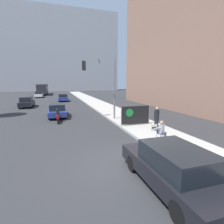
{
  "coord_description": "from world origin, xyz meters",
  "views": [
    {
      "loc": [
        -2.72,
        -6.5,
        3.52
      ],
      "look_at": [
        0.88,
        4.83,
        1.51
      ],
      "focal_mm": 28.0,
      "sensor_mm": 36.0,
      "label": 1
    }
  ],
  "objects_px": {
    "car_on_road_far_lane": "(39,94)",
    "parked_car_curbside": "(174,168)",
    "car_on_road_midblock": "(27,102)",
    "motorcycle_on_road": "(58,116)",
    "car_on_road_nearest": "(57,110)",
    "seated_protester": "(162,131)",
    "city_bus_on_road": "(43,89)",
    "jogger_on_sidewalk": "(157,119)",
    "traffic_light_pole": "(103,78)",
    "car_on_road_distant": "(63,97)",
    "protest_banner": "(135,115)"
  },
  "relations": [
    {
      "from": "car_on_road_far_lane",
      "to": "parked_car_curbside",
      "type": "bearing_deg",
      "value": -79.37
    },
    {
      "from": "car_on_road_midblock",
      "to": "motorcycle_on_road",
      "type": "xyz_separation_m",
      "value": [
        4.15,
        -11.4,
        -0.2
      ]
    },
    {
      "from": "motorcycle_on_road",
      "to": "car_on_road_far_lane",
      "type": "bearing_deg",
      "value": 97.9
    },
    {
      "from": "car_on_road_nearest",
      "to": "parked_car_curbside",
      "type": "bearing_deg",
      "value": -75.84
    },
    {
      "from": "seated_protester",
      "to": "city_bus_on_road",
      "type": "height_order",
      "value": "city_bus_on_road"
    },
    {
      "from": "jogger_on_sidewalk",
      "to": "car_on_road_nearest",
      "type": "xyz_separation_m",
      "value": [
        -6.6,
        8.43,
        -0.34
      ]
    },
    {
      "from": "traffic_light_pole",
      "to": "parked_car_curbside",
      "type": "relative_size",
      "value": 1.22
    },
    {
      "from": "parked_car_curbside",
      "to": "city_bus_on_road",
      "type": "height_order",
      "value": "city_bus_on_road"
    },
    {
      "from": "seated_protester",
      "to": "parked_car_curbside",
      "type": "distance_m",
      "value": 4.33
    },
    {
      "from": "traffic_light_pole",
      "to": "motorcycle_on_road",
      "type": "height_order",
      "value": "traffic_light_pole"
    },
    {
      "from": "car_on_road_midblock",
      "to": "car_on_road_far_lane",
      "type": "xyz_separation_m",
      "value": [
        0.14,
        17.5,
        -0.02
      ]
    },
    {
      "from": "car_on_road_distant",
      "to": "city_bus_on_road",
      "type": "distance_m",
      "value": 21.49
    },
    {
      "from": "jogger_on_sidewalk",
      "to": "city_bus_on_road",
      "type": "xyz_separation_m",
      "value": [
        -10.37,
        45.08,
        0.73
      ]
    },
    {
      "from": "motorcycle_on_road",
      "to": "protest_banner",
      "type": "bearing_deg",
      "value": -32.76
    },
    {
      "from": "seated_protester",
      "to": "motorcycle_on_road",
      "type": "relative_size",
      "value": 0.55
    },
    {
      "from": "car_on_road_midblock",
      "to": "traffic_light_pole",
      "type": "bearing_deg",
      "value": -55.34
    },
    {
      "from": "protest_banner",
      "to": "car_on_road_distant",
      "type": "relative_size",
      "value": 0.56
    },
    {
      "from": "protest_banner",
      "to": "traffic_light_pole",
      "type": "xyz_separation_m",
      "value": [
        -1.79,
        3.25,
        2.95
      ]
    },
    {
      "from": "seated_protester",
      "to": "motorcycle_on_road",
      "type": "bearing_deg",
      "value": 128.65
    },
    {
      "from": "jogger_on_sidewalk",
      "to": "car_on_road_distant",
      "type": "bearing_deg",
      "value": -65.51
    },
    {
      "from": "jogger_on_sidewalk",
      "to": "motorcycle_on_road",
      "type": "distance_m",
      "value": 8.75
    },
    {
      "from": "seated_protester",
      "to": "motorcycle_on_road",
      "type": "height_order",
      "value": "seated_protester"
    },
    {
      "from": "protest_banner",
      "to": "car_on_road_midblock",
      "type": "xyz_separation_m",
      "value": [
        -10.04,
        15.19,
        -0.23
      ]
    },
    {
      "from": "traffic_light_pole",
      "to": "car_on_road_nearest",
      "type": "xyz_separation_m",
      "value": [
        -4.12,
        3.23,
        -3.24
      ]
    },
    {
      "from": "car_on_road_midblock",
      "to": "city_bus_on_road",
      "type": "relative_size",
      "value": 0.36
    },
    {
      "from": "car_on_road_midblock",
      "to": "seated_protester",
      "type": "bearing_deg",
      "value": -63.0
    },
    {
      "from": "traffic_light_pole",
      "to": "car_on_road_far_lane",
      "type": "relative_size",
      "value": 1.31
    },
    {
      "from": "parked_car_curbside",
      "to": "car_on_road_midblock",
      "type": "distance_m",
      "value": 24.32
    },
    {
      "from": "motorcycle_on_road",
      "to": "parked_car_curbside",
      "type": "bearing_deg",
      "value": -72.81
    },
    {
      "from": "protest_banner",
      "to": "car_on_road_nearest",
      "type": "xyz_separation_m",
      "value": [
        -5.9,
        6.47,
        -0.3
      ]
    },
    {
      "from": "seated_protester",
      "to": "jogger_on_sidewalk",
      "type": "height_order",
      "value": "jogger_on_sidewalk"
    },
    {
      "from": "traffic_light_pole",
      "to": "motorcycle_on_road",
      "type": "distance_m",
      "value": 5.35
    },
    {
      "from": "car_on_road_nearest",
      "to": "car_on_road_distant",
      "type": "height_order",
      "value": "car_on_road_distant"
    },
    {
      "from": "car_on_road_nearest",
      "to": "seated_protester",
      "type": "bearing_deg",
      "value": -61.71
    },
    {
      "from": "jogger_on_sidewalk",
      "to": "car_on_road_far_lane",
      "type": "distance_m",
      "value": 36.24
    },
    {
      "from": "seated_protester",
      "to": "car_on_road_midblock",
      "type": "xyz_separation_m",
      "value": [
        -9.8,
        19.24,
        -0.06
      ]
    },
    {
      "from": "jogger_on_sidewalk",
      "to": "protest_banner",
      "type": "xyz_separation_m",
      "value": [
        -0.69,
        1.96,
        -0.05
      ]
    },
    {
      "from": "jogger_on_sidewalk",
      "to": "traffic_light_pole",
      "type": "distance_m",
      "value": 6.46
    },
    {
      "from": "car_on_road_midblock",
      "to": "motorcycle_on_road",
      "type": "relative_size",
      "value": 2.01
    },
    {
      "from": "seated_protester",
      "to": "car_on_road_distant",
      "type": "distance_m",
      "value": 26.65
    },
    {
      "from": "seated_protester",
      "to": "city_bus_on_road",
      "type": "distance_m",
      "value": 48.11
    },
    {
      "from": "parked_car_curbside",
      "to": "car_on_road_distant",
      "type": "xyz_separation_m",
      "value": [
        -2.47,
        30.08,
        -0.02
      ]
    },
    {
      "from": "seated_protester",
      "to": "parked_car_curbside",
      "type": "relative_size",
      "value": 0.26
    },
    {
      "from": "jogger_on_sidewalk",
      "to": "parked_car_curbside",
      "type": "height_order",
      "value": "jogger_on_sidewalk"
    },
    {
      "from": "traffic_light_pole",
      "to": "car_on_road_far_lane",
      "type": "height_order",
      "value": "traffic_light_pole"
    },
    {
      "from": "parked_car_curbside",
      "to": "traffic_light_pole",
      "type": "bearing_deg",
      "value": 87.43
    },
    {
      "from": "car_on_road_nearest",
      "to": "motorcycle_on_road",
      "type": "xyz_separation_m",
      "value": [
        0.01,
        -2.68,
        -0.14
      ]
    },
    {
      "from": "traffic_light_pole",
      "to": "car_on_road_midblock",
      "type": "distance_m",
      "value": 14.86
    },
    {
      "from": "car_on_road_midblock",
      "to": "city_bus_on_road",
      "type": "xyz_separation_m",
      "value": [
        0.37,
        27.93,
        1.01
      ]
    },
    {
      "from": "parked_car_curbside",
      "to": "motorcycle_on_road",
      "type": "distance_m",
      "value": 12.2
    }
  ]
}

